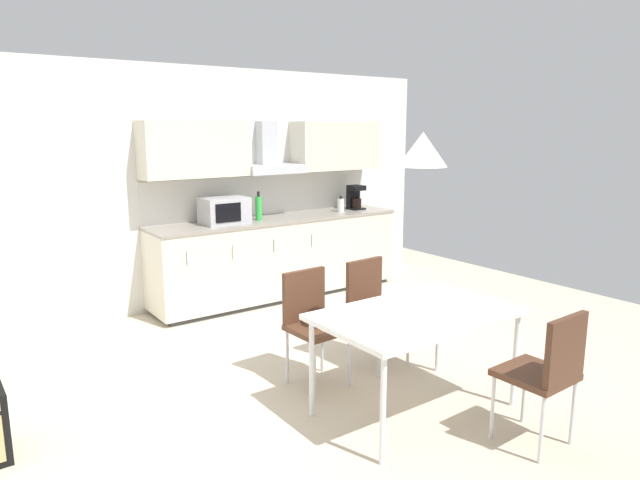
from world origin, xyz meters
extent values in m
cube|color=beige|center=(0.00, 0.00, -0.01)|extent=(8.08, 7.39, 0.02)
cube|color=silver|center=(0.00, 2.51, 1.29)|extent=(6.46, 0.10, 2.58)
cube|color=#333333|center=(0.96, 2.15, 0.03)|extent=(2.86, 0.57, 0.05)
cube|color=beige|center=(0.96, 2.15, 0.47)|extent=(2.97, 0.62, 0.85)
cube|color=gray|center=(0.96, 2.15, 0.91)|extent=(2.99, 0.64, 0.03)
cube|color=silver|center=(-0.28, 1.83, 0.69)|extent=(0.01, 0.01, 0.14)
cube|color=silver|center=(0.22, 1.83, 0.69)|extent=(0.01, 0.01, 0.14)
cube|color=silver|center=(0.72, 1.83, 0.69)|extent=(0.01, 0.01, 0.14)
cube|color=silver|center=(1.21, 1.83, 0.69)|extent=(0.01, 0.01, 0.14)
cube|color=silver|center=(0.96, 2.45, 1.16)|extent=(2.97, 0.02, 0.46)
cube|color=beige|center=(0.04, 2.29, 1.71)|extent=(1.13, 0.34, 0.58)
cube|color=beige|center=(1.89, 2.29, 1.71)|extent=(1.13, 0.34, 0.58)
cube|color=#B7BABF|center=(0.96, 2.27, 1.47)|extent=(0.71, 0.40, 0.10)
cube|color=#B7BABF|center=(0.96, 2.38, 1.74)|extent=(0.20, 0.16, 0.53)
cube|color=#ADADB2|center=(0.29, 2.15, 1.07)|extent=(0.48, 0.34, 0.28)
cube|color=black|center=(0.25, 1.98, 1.07)|extent=(0.29, 0.01, 0.20)
cube|color=black|center=(2.11, 2.15, 0.94)|extent=(0.18, 0.18, 0.02)
cylinder|color=black|center=(2.11, 2.14, 1.01)|extent=(0.12, 0.12, 0.12)
cube|color=black|center=(2.11, 2.21, 1.08)|extent=(0.16, 0.08, 0.30)
cube|color=black|center=(2.11, 2.14, 1.20)|extent=(0.18, 0.16, 0.06)
cylinder|color=white|center=(1.83, 2.11, 1.01)|extent=(0.08, 0.08, 0.16)
cylinder|color=black|center=(1.83, 2.11, 1.10)|extent=(0.03, 0.03, 0.03)
cylinder|color=green|center=(0.70, 2.13, 1.06)|extent=(0.07, 0.07, 0.26)
cylinder|color=black|center=(0.70, 2.13, 1.22)|extent=(0.03, 0.03, 0.06)
cube|color=white|center=(0.28, -0.72, 0.70)|extent=(1.36, 0.83, 0.04)
cylinder|color=silver|center=(-0.33, -1.08, 0.34)|extent=(0.04, 0.04, 0.68)
cylinder|color=silver|center=(0.90, -1.08, 0.34)|extent=(0.04, 0.04, 0.68)
cylinder|color=silver|center=(-0.33, -0.37, 0.34)|extent=(0.04, 0.04, 0.68)
cylinder|color=silver|center=(0.90, -0.37, 0.34)|extent=(0.04, 0.04, 0.68)
cube|color=#4C2D1E|center=(-0.02, -0.01, 0.45)|extent=(0.42, 0.42, 0.04)
cube|color=#4C2D1E|center=(-0.03, 0.17, 0.67)|extent=(0.38, 0.06, 0.40)
cylinder|color=silver|center=(0.16, -0.17, 0.21)|extent=(0.02, 0.02, 0.43)
cylinder|color=silver|center=(-0.18, -0.18, 0.21)|extent=(0.02, 0.02, 0.43)
cylinder|color=silver|center=(0.14, 0.17, 0.21)|extent=(0.02, 0.02, 0.43)
cylinder|color=silver|center=(-0.20, 0.16, 0.21)|extent=(0.02, 0.02, 0.43)
cube|color=#4C2D1E|center=(0.59, -0.01, 0.45)|extent=(0.43, 0.43, 0.04)
cube|color=#4C2D1E|center=(0.58, 0.17, 0.67)|extent=(0.38, 0.07, 0.40)
cylinder|color=silver|center=(0.77, -0.16, 0.21)|extent=(0.02, 0.02, 0.43)
cylinder|color=silver|center=(0.43, -0.19, 0.21)|extent=(0.02, 0.02, 0.43)
cylinder|color=silver|center=(0.75, 0.18, 0.21)|extent=(0.02, 0.02, 0.43)
cylinder|color=silver|center=(0.41, 0.15, 0.21)|extent=(0.02, 0.02, 0.43)
cube|color=#4C2D1E|center=(0.59, -1.44, 0.45)|extent=(0.41, 0.41, 0.04)
cube|color=#4C2D1E|center=(0.59, -1.62, 0.67)|extent=(0.38, 0.05, 0.40)
cylinder|color=silver|center=(0.42, -1.27, 0.21)|extent=(0.02, 0.02, 0.43)
cylinder|color=silver|center=(0.76, -1.27, 0.21)|extent=(0.02, 0.02, 0.43)
cylinder|color=silver|center=(0.42, -1.61, 0.21)|extent=(0.02, 0.02, 0.43)
cylinder|color=silver|center=(0.76, -1.61, 0.21)|extent=(0.02, 0.02, 0.43)
cone|color=silver|center=(0.28, -0.72, 1.80)|extent=(0.32, 0.32, 0.22)
camera|label=1|loc=(-2.39, -3.32, 1.94)|focal=32.00mm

